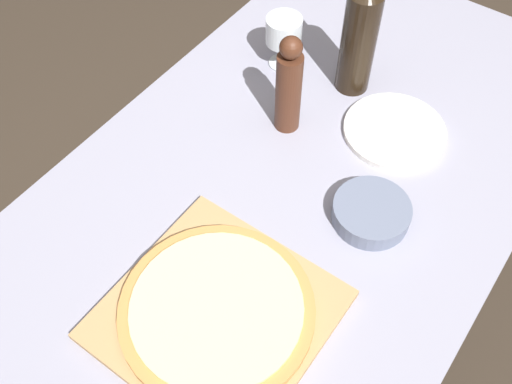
{
  "coord_description": "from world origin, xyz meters",
  "views": [
    {
      "loc": [
        0.39,
        -0.58,
        1.75
      ],
      "look_at": [
        -0.02,
        -0.01,
        0.81
      ],
      "focal_mm": 42.0,
      "sensor_mm": 36.0,
      "label": 1
    }
  ],
  "objects_px": {
    "pizza": "(217,310)",
    "pepper_mill": "(289,86)",
    "wine_glass": "(284,32)",
    "wine_bottle": "(360,34)",
    "small_bowl": "(371,213)"
  },
  "relations": [
    {
      "from": "pizza",
      "to": "pepper_mill",
      "type": "relative_size",
      "value": 1.43
    },
    {
      "from": "wine_glass",
      "to": "pizza",
      "type": "bearing_deg",
      "value": -65.59
    },
    {
      "from": "pizza",
      "to": "wine_bottle",
      "type": "distance_m",
      "value": 0.68
    },
    {
      "from": "pepper_mill",
      "to": "small_bowl",
      "type": "distance_m",
      "value": 0.32
    },
    {
      "from": "small_bowl",
      "to": "pepper_mill",
      "type": "bearing_deg",
      "value": 157.53
    },
    {
      "from": "wine_glass",
      "to": "wine_bottle",
      "type": "bearing_deg",
      "value": 10.79
    },
    {
      "from": "small_bowl",
      "to": "wine_glass",
      "type": "bearing_deg",
      "value": 145.23
    },
    {
      "from": "wine_glass",
      "to": "small_bowl",
      "type": "height_order",
      "value": "wine_glass"
    },
    {
      "from": "pizza",
      "to": "small_bowl",
      "type": "xyz_separation_m",
      "value": [
        0.12,
        0.35,
        -0.01
      ]
    },
    {
      "from": "wine_glass",
      "to": "small_bowl",
      "type": "relative_size",
      "value": 0.86
    },
    {
      "from": "pizza",
      "to": "pepper_mill",
      "type": "xyz_separation_m",
      "value": [
        -0.16,
        0.47,
        0.09
      ]
    },
    {
      "from": "wine_bottle",
      "to": "small_bowl",
      "type": "distance_m",
      "value": 0.41
    },
    {
      "from": "pizza",
      "to": "pepper_mill",
      "type": "height_order",
      "value": "pepper_mill"
    },
    {
      "from": "wine_bottle",
      "to": "pepper_mill",
      "type": "xyz_separation_m",
      "value": [
        -0.05,
        -0.2,
        -0.03
      ]
    },
    {
      "from": "pizza",
      "to": "wine_bottle",
      "type": "bearing_deg",
      "value": 99.31
    }
  ]
}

